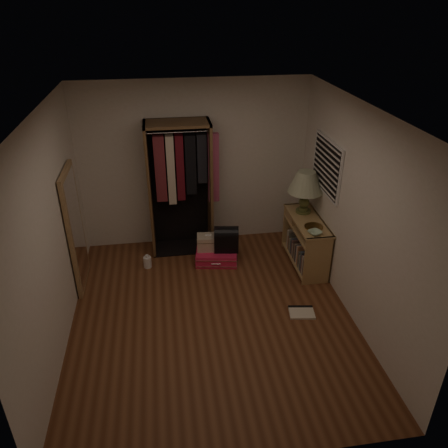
{
  "coord_description": "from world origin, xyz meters",
  "views": [
    {
      "loc": [
        -0.51,
        -4.35,
        3.66
      ],
      "look_at": [
        0.3,
        0.95,
        0.8
      ],
      "focal_mm": 35.0,
      "sensor_mm": 36.0,
      "label": 1
    }
  ],
  "objects_px": {
    "floor_mirror": "(76,230)",
    "table_lamp": "(306,183)",
    "pink_suitcase": "(216,256)",
    "train_case": "(208,242)",
    "console_bookshelf": "(305,240)",
    "white_jug": "(147,262)",
    "black_bag": "(226,238)",
    "open_wardrobe": "(182,177)"
  },
  "relations": [
    {
      "from": "console_bookshelf",
      "to": "white_jug",
      "type": "xyz_separation_m",
      "value": [
        -2.35,
        0.22,
        -0.3
      ]
    },
    {
      "from": "console_bookshelf",
      "to": "black_bag",
      "type": "distance_m",
      "value": 1.18
    },
    {
      "from": "black_bag",
      "to": "table_lamp",
      "type": "bearing_deg",
      "value": 7.65
    },
    {
      "from": "floor_mirror",
      "to": "pink_suitcase",
      "type": "distance_m",
      "value": 2.09
    },
    {
      "from": "console_bookshelf",
      "to": "black_bag",
      "type": "relative_size",
      "value": 2.85
    },
    {
      "from": "table_lamp",
      "to": "white_jug",
      "type": "bearing_deg",
      "value": 179.73
    },
    {
      "from": "train_case",
      "to": "floor_mirror",
      "type": "bearing_deg",
      "value": -164.63
    },
    {
      "from": "open_wardrobe",
      "to": "black_bag",
      "type": "height_order",
      "value": "open_wardrobe"
    },
    {
      "from": "open_wardrobe",
      "to": "pink_suitcase",
      "type": "height_order",
      "value": "open_wardrobe"
    },
    {
      "from": "floor_mirror",
      "to": "table_lamp",
      "type": "distance_m",
      "value": 3.27
    },
    {
      "from": "floor_mirror",
      "to": "black_bag",
      "type": "bearing_deg",
      "value": 6.86
    },
    {
      "from": "open_wardrobe",
      "to": "white_jug",
      "type": "xyz_separation_m",
      "value": [
        -0.6,
        -0.52,
        -1.12
      ]
    },
    {
      "from": "floor_mirror",
      "to": "white_jug",
      "type": "height_order",
      "value": "floor_mirror"
    },
    {
      "from": "console_bookshelf",
      "to": "open_wardrobe",
      "type": "bearing_deg",
      "value": 157.15
    },
    {
      "from": "train_case",
      "to": "black_bag",
      "type": "distance_m",
      "value": 0.29
    },
    {
      "from": "floor_mirror",
      "to": "white_jug",
      "type": "bearing_deg",
      "value": 15.71
    },
    {
      "from": "console_bookshelf",
      "to": "floor_mirror",
      "type": "relative_size",
      "value": 0.66
    },
    {
      "from": "pink_suitcase",
      "to": "console_bookshelf",
      "type": "bearing_deg",
      "value": -0.01
    },
    {
      "from": "console_bookshelf",
      "to": "table_lamp",
      "type": "xyz_separation_m",
      "value": [
        0.0,
        0.21,
        0.83
      ]
    },
    {
      "from": "white_jug",
      "to": "floor_mirror",
      "type": "bearing_deg",
      "value": -164.29
    },
    {
      "from": "open_wardrobe",
      "to": "pink_suitcase",
      "type": "bearing_deg",
      "value": -49.78
    },
    {
      "from": "floor_mirror",
      "to": "black_bag",
      "type": "relative_size",
      "value": 4.32
    },
    {
      "from": "table_lamp",
      "to": "white_jug",
      "type": "distance_m",
      "value": 2.61
    },
    {
      "from": "pink_suitcase",
      "to": "train_case",
      "type": "distance_m",
      "value": 0.25
    },
    {
      "from": "table_lamp",
      "to": "floor_mirror",
      "type": "bearing_deg",
      "value": -175.78
    },
    {
      "from": "floor_mirror",
      "to": "table_lamp",
      "type": "xyz_separation_m",
      "value": [
        3.24,
        0.24,
        0.37
      ]
    },
    {
      "from": "floor_mirror",
      "to": "pink_suitcase",
      "type": "height_order",
      "value": "floor_mirror"
    },
    {
      "from": "black_bag",
      "to": "floor_mirror",
      "type": "bearing_deg",
      "value": -164.93
    },
    {
      "from": "pink_suitcase",
      "to": "white_jug",
      "type": "xyz_separation_m",
      "value": [
        -1.04,
        0.0,
        -0.01
      ]
    },
    {
      "from": "open_wardrobe",
      "to": "floor_mirror",
      "type": "distance_m",
      "value": 1.72
    },
    {
      "from": "console_bookshelf",
      "to": "table_lamp",
      "type": "relative_size",
      "value": 1.69
    },
    {
      "from": "black_bag",
      "to": "train_case",
      "type": "bearing_deg",
      "value": 174.81
    },
    {
      "from": "table_lamp",
      "to": "black_bag",
      "type": "bearing_deg",
      "value": 179.43
    },
    {
      "from": "console_bookshelf",
      "to": "black_bag",
      "type": "bearing_deg",
      "value": 169.27
    },
    {
      "from": "train_case",
      "to": "white_jug",
      "type": "distance_m",
      "value": 0.96
    },
    {
      "from": "table_lamp",
      "to": "white_jug",
      "type": "xyz_separation_m",
      "value": [
        -2.35,
        0.01,
        -1.13
      ]
    },
    {
      "from": "train_case",
      "to": "black_bag",
      "type": "height_order",
      "value": "black_bag"
    },
    {
      "from": "pink_suitcase",
      "to": "open_wardrobe",
      "type": "bearing_deg",
      "value": 139.59
    },
    {
      "from": "black_bag",
      "to": "white_jug",
      "type": "relative_size",
      "value": 1.88
    },
    {
      "from": "open_wardrobe",
      "to": "floor_mirror",
      "type": "xyz_separation_m",
      "value": [
        -1.49,
        -0.77,
        -0.36
      ]
    },
    {
      "from": "black_bag",
      "to": "table_lamp",
      "type": "relative_size",
      "value": 0.59
    },
    {
      "from": "console_bookshelf",
      "to": "white_jug",
      "type": "relative_size",
      "value": 5.36
    }
  ]
}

